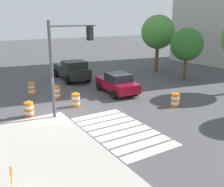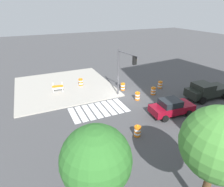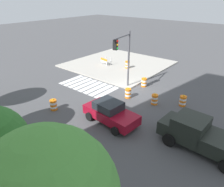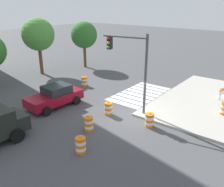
{
  "view_description": "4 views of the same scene",
  "coord_description": "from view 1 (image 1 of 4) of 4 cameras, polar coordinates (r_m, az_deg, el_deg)",
  "views": [
    {
      "loc": [
        14.54,
        -5.21,
        5.75
      ],
      "look_at": [
        1.13,
        3.06,
        1.16
      ],
      "focal_mm": 41.45,
      "sensor_mm": 36.0,
      "label": 1
    },
    {
      "loc": [
        9.87,
        17.97,
        9.81
      ],
      "look_at": [
        2.3,
        1.38,
        1.37
      ],
      "focal_mm": 30.42,
      "sensor_mm": 36.0,
      "label": 2
    },
    {
      "loc": [
        -10.65,
        15.73,
        8.73
      ],
      "look_at": [
        -0.38,
        3.16,
        0.92
      ],
      "focal_mm": 33.28,
      "sensor_mm": 36.0,
      "label": 3
    },
    {
      "loc": [
        -12.97,
        -8.29,
        7.5
      ],
      "look_at": [
        -0.45,
        1.42,
        1.48
      ],
      "focal_mm": 38.58,
      "sensor_mm": 36.0,
      "label": 4
    }
  ],
  "objects": [
    {
      "name": "ground_plane",
      "position": [
        16.48,
        -11.22,
        -4.49
      ],
      "size": [
        120.0,
        120.0,
        0.0
      ],
      "primitive_type": "plane",
      "color": "#474749"
    },
    {
      "name": "crosswalk_stripes",
      "position": [
        13.9,
        1.82,
        -8.15
      ],
      "size": [
        5.85,
        3.2,
        0.02
      ],
      "color": "silver",
      "rests_on": "ground"
    },
    {
      "name": "sports_car",
      "position": [
        20.49,
        1.14,
        2.33
      ],
      "size": [
        4.43,
        2.4,
        1.63
      ],
      "color": "maroon",
      "rests_on": "ground"
    },
    {
      "name": "pickup_truck",
      "position": [
        25.12,
        -8.72,
        5.11
      ],
      "size": [
        5.23,
        2.53,
        1.92
      ],
      "color": "black",
      "rests_on": "ground"
    },
    {
      "name": "traffic_barrel_near_corner",
      "position": [
        19.68,
        -12.14,
        0.28
      ],
      "size": [
        0.56,
        0.56,
        1.02
      ],
      "color": "orange",
      "rests_on": "ground"
    },
    {
      "name": "traffic_barrel_crosswalk_end",
      "position": [
        16.44,
        -17.85,
        -3.35
      ],
      "size": [
        0.56,
        0.56,
        1.02
      ],
      "color": "orange",
      "rests_on": "ground"
    },
    {
      "name": "traffic_barrel_median_near",
      "position": [
        17.96,
        13.74,
        -1.37
      ],
      "size": [
        0.56,
        0.56,
        1.02
      ],
      "color": "orange",
      "rests_on": "ground"
    },
    {
      "name": "traffic_barrel_median_far",
      "position": [
        17.59,
        -7.99,
        -1.43
      ],
      "size": [
        0.56,
        0.56,
        1.02
      ],
      "color": "orange",
      "rests_on": "ground"
    },
    {
      "name": "traffic_barrel_far_curb",
      "position": [
        21.19,
        -17.26,
        1.04
      ],
      "size": [
        0.56,
        0.56,
        1.02
      ],
      "color": "orange",
      "rests_on": "ground"
    },
    {
      "name": "traffic_light_pole",
      "position": [
        15.36,
        -9.65,
        9.16
      ],
      "size": [
        0.83,
        3.26,
        5.5
      ],
      "color": "#4C4C51",
      "rests_on": "sidewalk_corner"
    },
    {
      "name": "street_tree_streetside_near",
      "position": [
        25.75,
        16.17,
        10.33
      ],
      "size": [
        3.09,
        3.09,
        4.93
      ],
      "color": "brown",
      "rests_on": "ground"
    },
    {
      "name": "street_tree_streetside_mid",
      "position": [
        29.18,
        10.1,
        13.17
      ],
      "size": [
        3.64,
        3.64,
        6.14
      ],
      "color": "brown",
      "rests_on": "ground"
    }
  ]
}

